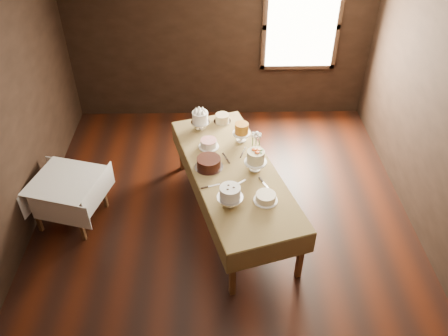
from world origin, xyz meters
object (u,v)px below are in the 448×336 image
at_px(display_table, 233,173).
at_px(cake_chocolate, 209,163).
at_px(cake_flowers, 255,161).
at_px(cake_server_e, 214,185).
at_px(flower_vase, 256,151).
at_px(cake_meringue, 200,121).
at_px(cake_swirl, 230,197).
at_px(cake_server_b, 266,185).
at_px(cake_speckled, 222,118).
at_px(side_table, 66,184).
at_px(cake_cream, 266,198).
at_px(cake_server_c, 225,156).
at_px(cake_server_d, 244,150).
at_px(cake_server_a, 241,182).
at_px(cake_caramel, 241,133).
at_px(cake_lattice, 209,144).

distance_m(display_table, cake_chocolate, 0.34).
bearing_deg(cake_flowers, display_table, 178.28).
xyz_separation_m(cake_server_e, flower_vase, (0.54, 0.60, 0.06)).
bearing_deg(cake_meringue, cake_swirl, -76.98).
bearing_deg(cake_chocolate, cake_server_b, -28.07).
bearing_deg(display_table, cake_speckled, 96.12).
bearing_deg(flower_vase, cake_flowers, -95.15).
distance_m(side_table, cake_speckled, 2.31).
height_order(cake_meringue, cake_server_b, cake_meringue).
bearing_deg(display_table, side_table, -179.75).
height_order(cake_flowers, cake_swirl, cake_flowers).
height_order(display_table, cake_cream, cake_cream).
relative_size(cake_swirl, cake_cream, 1.07).
xyz_separation_m(cake_flowers, cake_server_c, (-0.37, 0.28, -0.12)).
distance_m(side_table, cake_server_d, 2.33).
xyz_separation_m(cake_swirl, cake_server_a, (0.15, 0.39, -0.12)).
distance_m(cake_cream, cake_server_d, 1.00).
relative_size(cake_speckled, cake_swirl, 0.76).
height_order(cake_caramel, cake_chocolate, cake_caramel).
xyz_separation_m(side_table, cake_flowers, (2.40, 0.00, 0.33)).
bearing_deg(flower_vase, cake_swirl, -111.06).
bearing_deg(cake_meringue, cake_server_b, -57.08).
relative_size(cake_meringue, cake_speckled, 1.12).
bearing_deg(side_table, cake_flowers, 0.02).
height_order(display_table, side_table, display_table).
distance_m(cake_caramel, cake_server_b, 0.98).
xyz_separation_m(cake_meringue, cake_server_b, (0.80, -1.24, -0.12)).
relative_size(cake_meringue, cake_swirl, 0.85).
distance_m(cake_lattice, cake_server_c, 0.30).
bearing_deg(cake_meringue, cake_server_a, -66.55).
xyz_separation_m(cake_meringue, cake_server_c, (0.33, -0.65, -0.12)).
height_order(cake_speckled, cake_server_b, cake_speckled).
bearing_deg(cake_speckled, cake_flowers, -70.65).
bearing_deg(cake_speckled, flower_vase, -62.49).
relative_size(display_table, cake_server_c, 11.48).
distance_m(cake_swirl, cake_server_d, 1.07).
relative_size(display_table, flower_vase, 21.48).
relative_size(cake_chocolate, cake_flowers, 1.26).
bearing_deg(cake_swirl, side_table, 162.86).
relative_size(cake_server_c, cake_server_d, 1.00).
distance_m(cake_lattice, cake_server_b, 1.06).
height_order(cake_caramel, cake_server_e, cake_caramel).
bearing_deg(cake_caramel, flower_vase, -62.55).
height_order(cake_lattice, flower_vase, flower_vase).
bearing_deg(cake_server_d, cake_server_a, -167.30).
relative_size(cake_swirl, cake_server_a, 1.37).
xyz_separation_m(cake_chocolate, cake_server_b, (0.68, -0.36, -0.06)).
relative_size(cake_chocolate, cake_server_d, 1.62).
height_order(cake_server_b, cake_server_d, same).
height_order(side_table, cake_swirl, cake_swirl).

